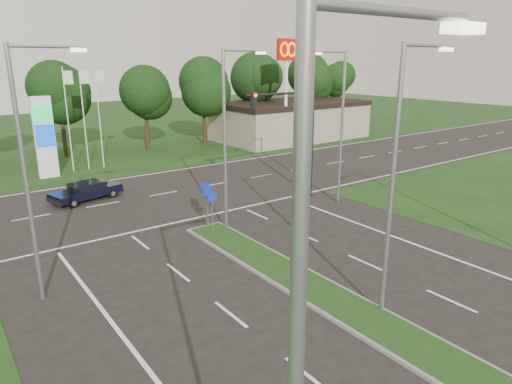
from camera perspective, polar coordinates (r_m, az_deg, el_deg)
verge_far at (r=59.45m, az=-25.23°, el=6.47°), size 160.00×50.00×0.02m
cross_road at (r=30.19m, az=-13.21°, el=-0.55°), size 160.00×12.00×0.02m
median_kerb at (r=15.45m, az=19.44°, el=-17.88°), size 2.00×26.00×0.12m
commercial_building at (r=51.36m, az=4.29°, el=8.91°), size 16.00×9.00×4.00m
streetlight_median_near at (r=15.28m, az=17.23°, el=2.59°), size 2.53×0.22×9.00m
streetlight_median_far at (r=22.57m, az=-3.52°, el=7.50°), size 2.53×0.22×9.00m
streetlight_left_far at (r=17.35m, az=-26.41°, el=3.18°), size 2.53×0.22×9.00m
streetlight_right_far at (r=27.53m, az=10.43°, el=8.84°), size 2.53×0.22×9.00m
traffic_signal at (r=27.90m, az=5.08°, el=8.25°), size 5.10×0.42×7.00m
median_signs at (r=23.15m, az=-6.00°, el=-0.89°), size 1.16×1.76×2.38m
gas_pylon at (r=36.95m, az=-24.62°, el=6.52°), size 5.80×1.26×8.00m
mcdonalds_sign at (r=45.29m, az=3.86°, el=15.54°), size 2.20×0.47×10.40m
treeline_far at (r=44.18m, az=-22.11°, el=12.92°), size 6.00×6.00×9.90m
navy_sedan at (r=30.33m, az=-20.44°, el=0.14°), size 4.50×2.72×1.16m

